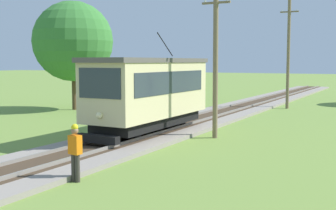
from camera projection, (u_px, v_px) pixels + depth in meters
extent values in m
cube|color=beige|center=(150.00, 89.00, 21.39)|extent=(2.50, 8.00, 2.60)
cube|color=#56514C|center=(149.00, 60.00, 21.25)|extent=(2.60, 8.32, 0.22)
cube|color=black|center=(150.00, 121.00, 21.55)|extent=(2.10, 7.04, 0.44)
cube|color=#2D3842|center=(99.00, 83.00, 17.83)|extent=(2.10, 0.03, 1.25)
cube|color=#2D3842|center=(172.00, 82.00, 20.76)|extent=(0.02, 6.72, 1.04)
sphere|color=#F4EAB2|center=(99.00, 115.00, 17.92)|extent=(0.28, 0.28, 0.28)
cylinder|color=black|center=(165.00, 45.00, 22.57)|extent=(0.05, 1.67, 1.19)
cube|color=black|center=(98.00, 139.00, 17.89)|extent=(2.00, 0.36, 0.32)
cylinder|color=black|center=(124.00, 127.00, 19.59)|extent=(1.54, 0.80, 0.80)
cylinder|color=black|center=(171.00, 116.00, 23.51)|extent=(1.54, 0.80, 0.80)
cylinder|color=#7A664C|center=(215.00, 62.00, 20.61)|extent=(0.24, 0.29, 7.25)
cube|color=#7A664C|center=(216.00, 3.00, 20.34)|extent=(1.40, 0.10, 0.10)
cylinder|color=silver|center=(205.00, 1.00, 20.59)|extent=(0.08, 0.08, 0.10)
cylinder|color=silver|center=(227.00, 0.00, 20.07)|extent=(0.08, 0.08, 0.10)
cylinder|color=#7A664C|center=(288.00, 54.00, 33.54)|extent=(0.24, 0.32, 8.43)
cube|color=#7A664C|center=(289.00, 12.00, 33.22)|extent=(1.40, 0.10, 0.10)
cylinder|color=silver|center=(282.00, 11.00, 33.47)|extent=(0.08, 0.08, 0.10)
cylinder|color=silver|center=(297.00, 10.00, 32.96)|extent=(0.08, 0.08, 0.10)
cylinder|color=#38332D|center=(77.00, 168.00, 13.26)|extent=(0.15, 0.15, 0.86)
cylinder|color=#38332D|center=(74.00, 168.00, 13.35)|extent=(0.15, 0.15, 0.86)
cube|color=orange|center=(75.00, 145.00, 13.23)|extent=(0.40, 0.28, 0.58)
sphere|color=#936B51|center=(75.00, 131.00, 13.19)|extent=(0.22, 0.22, 0.22)
sphere|color=yellow|center=(75.00, 127.00, 13.18)|extent=(0.21, 0.21, 0.21)
cylinder|color=#4C3823|center=(74.00, 91.00, 33.05)|extent=(0.32, 0.32, 2.90)
sphere|color=#387A33|center=(73.00, 41.00, 32.68)|extent=(5.99, 5.99, 5.99)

